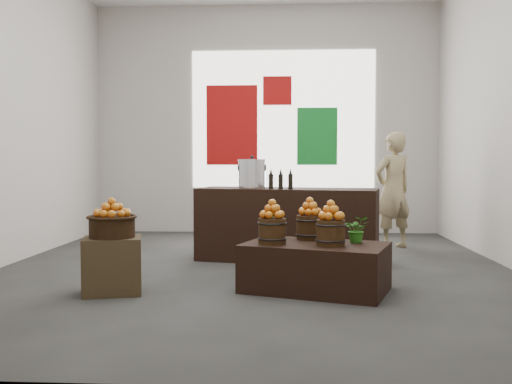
# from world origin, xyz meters

# --- Properties ---
(ground) EXTENTS (7.00, 7.00, 0.00)m
(ground) POSITION_xyz_m (0.00, 0.00, 0.00)
(ground) COLOR #353532
(ground) RESTS_ON ground
(back_wall) EXTENTS (6.00, 0.04, 4.00)m
(back_wall) POSITION_xyz_m (0.00, 3.50, 2.00)
(back_wall) COLOR #B9B2AA
(back_wall) RESTS_ON ground
(back_opening) EXTENTS (3.20, 0.02, 2.40)m
(back_opening) POSITION_xyz_m (0.30, 3.48, 2.00)
(back_opening) COLOR white
(back_opening) RESTS_ON back_wall
(deco_red_left) EXTENTS (0.90, 0.04, 1.40)m
(deco_red_left) POSITION_xyz_m (-0.60, 3.47, 1.90)
(deco_red_left) COLOR #A70D0C
(deco_red_left) RESTS_ON back_wall
(deco_green_right) EXTENTS (0.70, 0.04, 1.00)m
(deco_green_right) POSITION_xyz_m (0.90, 3.47, 1.70)
(deco_green_right) COLOR #137B27
(deco_green_right) RESTS_ON back_wall
(deco_red_upper) EXTENTS (0.50, 0.04, 0.50)m
(deco_red_upper) POSITION_xyz_m (0.20, 3.47, 2.50)
(deco_red_upper) COLOR #A70D0C
(deco_red_upper) RESTS_ON back_wall
(crate) EXTENTS (0.63, 0.56, 0.53)m
(crate) POSITION_xyz_m (-1.26, -1.31, 0.27)
(crate) COLOR #453920
(crate) RESTS_ON ground
(wicker_basket) EXTENTS (0.43, 0.43, 0.19)m
(wicker_basket) POSITION_xyz_m (-1.26, -1.31, 0.63)
(wicker_basket) COLOR black
(wicker_basket) RESTS_ON crate
(apples_in_basket) EXTENTS (0.33, 0.33, 0.18)m
(apples_in_basket) POSITION_xyz_m (-1.26, -1.31, 0.82)
(apples_in_basket) COLOR #9C0805
(apples_in_basket) RESTS_ON wicker_basket
(display_table) EXTENTS (1.53, 1.20, 0.46)m
(display_table) POSITION_xyz_m (0.67, -1.10, 0.23)
(display_table) COLOR black
(display_table) RESTS_ON ground
(apple_bucket_front_left) EXTENTS (0.27, 0.27, 0.25)m
(apple_bucket_front_left) POSITION_xyz_m (0.25, -1.15, 0.59)
(apple_bucket_front_left) COLOR #36210E
(apple_bucket_front_left) RESTS_ON display_table
(apples_in_bucket_front_left) EXTENTS (0.20, 0.20, 0.18)m
(apples_in_bucket_front_left) POSITION_xyz_m (0.25, -1.15, 0.80)
(apples_in_bucket_front_left) COLOR #9C0805
(apples_in_bucket_front_left) RESTS_ON apple_bucket_front_left
(apple_bucket_front_right) EXTENTS (0.27, 0.27, 0.25)m
(apple_bucket_front_right) POSITION_xyz_m (0.80, -1.25, 0.59)
(apple_bucket_front_right) COLOR #36210E
(apple_bucket_front_right) RESTS_ON display_table
(apples_in_bucket_front_right) EXTENTS (0.20, 0.20, 0.18)m
(apples_in_bucket_front_right) POSITION_xyz_m (0.80, -1.25, 0.80)
(apples_in_bucket_front_right) COLOR #9C0805
(apples_in_bucket_front_right) RESTS_ON apple_bucket_front_right
(apple_bucket_rear) EXTENTS (0.27, 0.27, 0.25)m
(apple_bucket_rear) POSITION_xyz_m (0.62, -0.82, 0.59)
(apple_bucket_rear) COLOR #36210E
(apple_bucket_rear) RESTS_ON display_table
(apples_in_bucket_rear) EXTENTS (0.20, 0.20, 0.18)m
(apples_in_bucket_rear) POSITION_xyz_m (0.62, -0.82, 0.80)
(apples_in_bucket_rear) COLOR #9C0805
(apples_in_bucket_rear) RESTS_ON apple_bucket_rear
(herb_garnish_right) EXTENTS (0.24, 0.22, 0.26)m
(herb_garnish_right) POSITION_xyz_m (1.07, -1.02, 0.59)
(herb_garnish_right) COLOR #236B16
(herb_garnish_right) RESTS_ON display_table
(herb_garnish_left) EXTENTS (0.17, 0.14, 0.27)m
(herb_garnish_left) POSITION_xyz_m (0.20, -0.83, 0.59)
(herb_garnish_left) COLOR #236B16
(herb_garnish_left) RESTS_ON display_table
(counter) EXTENTS (2.34, 1.17, 0.92)m
(counter) POSITION_xyz_m (0.38, 0.58, 0.46)
(counter) COLOR black
(counter) RESTS_ON ground
(stock_pot_left) EXTENTS (0.35, 0.35, 0.35)m
(stock_pot_left) POSITION_xyz_m (-0.06, 0.68, 1.09)
(stock_pot_left) COLOR silver
(stock_pot_left) RESTS_ON counter
(oil_cruets) EXTENTS (0.25, 0.11, 0.25)m
(oil_cruets) POSITION_xyz_m (0.34, 0.36, 1.05)
(oil_cruets) COLOR black
(oil_cruets) RESTS_ON counter
(shopper) EXTENTS (0.73, 0.65, 1.69)m
(shopper) POSITION_xyz_m (1.91, 1.74, 0.84)
(shopper) COLOR #9B895F
(shopper) RESTS_ON ground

